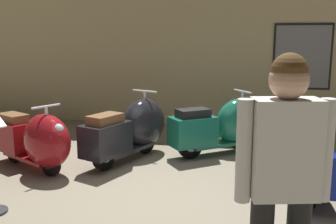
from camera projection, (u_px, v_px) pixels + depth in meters
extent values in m
plane|color=gray|center=(151.00, 198.00, 4.44)|extent=(60.00, 60.00, 0.00)
cube|color=#CCB784|center=(194.00, 32.00, 7.89)|extent=(18.00, 0.20, 3.86)
cube|color=black|center=(302.00, 57.00, 7.49)|extent=(1.10, 0.03, 1.27)
cube|color=gray|center=(302.00, 57.00, 7.47)|extent=(1.02, 0.01, 1.19)
cylinder|color=black|center=(50.00, 161.00, 5.14)|extent=(0.37, 0.25, 0.38)
cylinder|color=silver|center=(50.00, 161.00, 5.14)|extent=(0.20, 0.16, 0.17)
cylinder|color=black|center=(14.00, 149.00, 5.70)|extent=(0.37, 0.25, 0.38)
cylinder|color=silver|center=(14.00, 149.00, 5.70)|extent=(0.20, 0.16, 0.17)
cube|color=maroon|center=(31.00, 156.00, 5.42)|extent=(0.97, 0.74, 0.05)
ellipsoid|color=maroon|center=(47.00, 141.00, 5.12)|extent=(0.95, 0.82, 0.73)
cube|color=maroon|center=(14.00, 136.00, 5.64)|extent=(0.76, 0.65, 0.42)
cube|color=brown|center=(13.00, 118.00, 5.59)|extent=(0.53, 0.46, 0.12)
sphere|color=silver|center=(58.00, 129.00, 4.91)|extent=(0.14, 0.14, 0.14)
cylinder|color=silver|center=(47.00, 117.00, 5.03)|extent=(0.04, 0.04, 0.27)
cylinder|color=silver|center=(46.00, 106.00, 5.01)|extent=(0.23, 0.39, 0.03)
cylinder|color=black|center=(146.00, 140.00, 6.16)|extent=(0.23, 0.41, 0.41)
cylinder|color=silver|center=(146.00, 140.00, 6.16)|extent=(0.16, 0.21, 0.18)
cylinder|color=black|center=(104.00, 155.00, 5.36)|extent=(0.23, 0.41, 0.41)
cylinder|color=silver|center=(104.00, 155.00, 5.36)|extent=(0.16, 0.21, 0.18)
cube|color=black|center=(127.00, 149.00, 5.76)|extent=(0.71, 1.04, 0.05)
ellipsoid|color=black|center=(144.00, 123.00, 6.06)|extent=(0.82, 1.00, 0.78)
cube|color=black|center=(106.00, 139.00, 5.35)|extent=(0.65, 0.80, 0.45)
cube|color=brown|center=(105.00, 119.00, 5.30)|extent=(0.45, 0.56, 0.12)
sphere|color=silver|center=(154.00, 107.00, 6.25)|extent=(0.15, 0.15, 0.15)
cylinder|color=silver|center=(145.00, 100.00, 6.02)|extent=(0.05, 0.05, 0.29)
cylinder|color=silver|center=(145.00, 91.00, 5.99)|extent=(0.43, 0.20, 0.03)
cube|color=silver|center=(131.00, 124.00, 6.21)|extent=(0.28, 0.64, 0.02)
cylinder|color=black|center=(242.00, 139.00, 6.27)|extent=(0.37, 0.30, 0.40)
cylinder|color=silver|center=(242.00, 139.00, 6.27)|extent=(0.20, 0.18, 0.18)
cylinder|color=black|center=(190.00, 146.00, 5.87)|extent=(0.37, 0.30, 0.40)
cylinder|color=silver|center=(190.00, 146.00, 5.87)|extent=(0.20, 0.18, 0.18)
cube|color=#196B51|center=(217.00, 143.00, 6.07)|extent=(0.98, 0.85, 0.05)
ellipsoid|color=#196B51|center=(240.00, 122.00, 6.19)|extent=(0.99, 0.92, 0.76)
cube|color=#196B51|center=(193.00, 131.00, 5.84)|extent=(0.79, 0.73, 0.44)
cube|color=black|center=(193.00, 113.00, 5.79)|extent=(0.55, 0.51, 0.12)
sphere|color=silver|center=(255.00, 108.00, 6.27)|extent=(0.15, 0.15, 0.15)
cylinder|color=silver|center=(242.00, 100.00, 6.14)|extent=(0.04, 0.04, 0.28)
cylinder|color=silver|center=(243.00, 91.00, 6.11)|extent=(0.29, 0.38, 0.03)
cylinder|color=black|center=(297.00, 161.00, 5.12)|extent=(0.09, 0.41, 0.41)
cylinder|color=silver|center=(297.00, 161.00, 5.12)|extent=(0.10, 0.18, 0.18)
cylinder|color=black|center=(310.00, 189.00, 4.18)|extent=(0.09, 0.41, 0.41)
cylinder|color=silver|center=(310.00, 189.00, 4.18)|extent=(0.10, 0.18, 0.18)
cube|color=navy|center=(303.00, 175.00, 4.65)|extent=(0.38, 0.97, 0.05)
ellipsoid|color=navy|center=(299.00, 141.00, 5.01)|extent=(0.54, 0.86, 0.77)
cube|color=navy|center=(311.00, 168.00, 4.18)|extent=(0.42, 0.70, 0.45)
cube|color=silver|center=(313.00, 142.00, 4.13)|extent=(0.29, 0.49, 0.12)
sphere|color=silver|center=(296.00, 120.00, 5.25)|extent=(0.15, 0.15, 0.15)
cylinder|color=silver|center=(300.00, 114.00, 4.98)|extent=(0.04, 0.04, 0.28)
cylinder|color=silver|center=(301.00, 103.00, 4.95)|extent=(0.45, 0.04, 0.03)
cube|color=silver|center=(278.00, 144.00, 5.07)|extent=(0.02, 0.68, 0.02)
cube|color=silver|center=(285.00, 149.00, 2.29)|extent=(0.43, 0.29, 0.61)
cylinder|color=silver|center=(325.00, 150.00, 2.30)|extent=(0.09, 0.09, 0.63)
cylinder|color=silver|center=(244.00, 151.00, 2.29)|extent=(0.09, 0.09, 0.63)
sphere|color=tan|center=(289.00, 80.00, 2.22)|extent=(0.23, 0.23, 0.23)
sphere|color=brown|center=(289.00, 71.00, 2.21)|extent=(0.21, 0.21, 0.21)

